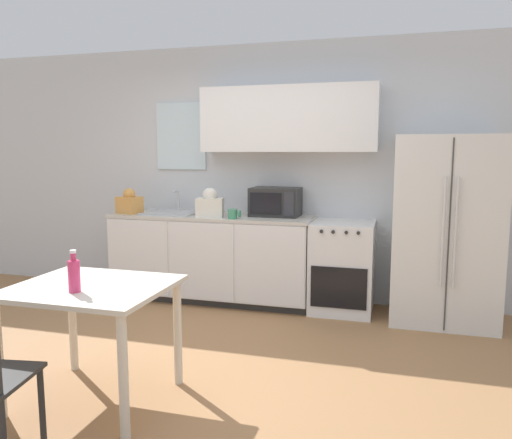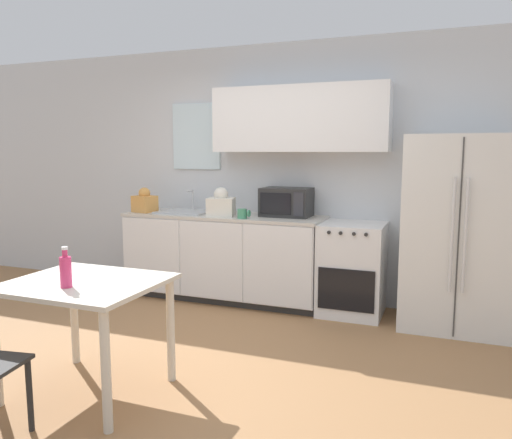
# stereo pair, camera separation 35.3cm
# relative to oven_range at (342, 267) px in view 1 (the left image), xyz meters

# --- Properties ---
(ground_plane) EXTENTS (12.00, 12.00, 0.00)m
(ground_plane) POSITION_rel_oven_range_xyz_m (-0.91, -1.63, -0.45)
(ground_plane) COLOR #9E7047
(wall_back) EXTENTS (12.00, 0.38, 2.70)m
(wall_back) POSITION_rel_oven_range_xyz_m (-0.86, 0.30, 1.00)
(wall_back) COLOR silver
(wall_back) RESTS_ON ground_plane
(kitchen_counter) EXTENTS (2.15, 0.64, 0.92)m
(kitchen_counter) POSITION_rel_oven_range_xyz_m (-1.38, -0.01, 0.02)
(kitchen_counter) COLOR #333333
(kitchen_counter) RESTS_ON ground_plane
(oven_range) EXTENTS (0.60, 0.62, 0.89)m
(oven_range) POSITION_rel_oven_range_xyz_m (0.00, 0.00, 0.00)
(oven_range) COLOR white
(oven_range) RESTS_ON ground_plane
(refrigerator) EXTENTS (0.94, 0.74, 1.73)m
(refrigerator) POSITION_rel_oven_range_xyz_m (0.94, -0.05, 0.42)
(refrigerator) COLOR silver
(refrigerator) RESTS_ON ground_plane
(kitchen_sink) EXTENTS (0.56, 0.45, 0.24)m
(kitchen_sink) POSITION_rel_oven_range_xyz_m (-1.84, 0.00, 0.49)
(kitchen_sink) COLOR #B7BABC
(kitchen_sink) RESTS_ON kitchen_counter
(microwave) EXTENTS (0.50, 0.35, 0.29)m
(microwave) POSITION_rel_oven_range_xyz_m (-0.71, 0.10, 0.62)
(microwave) COLOR #282828
(microwave) RESTS_ON kitchen_counter
(coffee_mug) EXTENTS (0.13, 0.09, 0.10)m
(coffee_mug) POSITION_rel_oven_range_xyz_m (-1.06, -0.23, 0.52)
(coffee_mug) COLOR #3F8C66
(coffee_mug) RESTS_ON kitchen_counter
(grocery_bag_0) EXTENTS (0.32, 0.29, 0.30)m
(grocery_bag_0) POSITION_rel_oven_range_xyz_m (-1.35, -0.12, 0.60)
(grocery_bag_0) COLOR silver
(grocery_bag_0) RESTS_ON kitchen_counter
(grocery_bag_1) EXTENTS (0.28, 0.25, 0.27)m
(grocery_bag_1) POSITION_rel_oven_range_xyz_m (-2.28, -0.12, 0.59)
(grocery_bag_1) COLOR #DB994C
(grocery_bag_1) RESTS_ON kitchen_counter
(dining_table) EXTENTS (0.95, 0.82, 0.76)m
(dining_table) POSITION_rel_oven_range_xyz_m (-1.31, -2.26, 0.19)
(dining_table) COLOR beige
(dining_table) RESTS_ON ground_plane
(drink_bottle) EXTENTS (0.07, 0.07, 0.25)m
(drink_bottle) POSITION_rel_oven_range_xyz_m (-1.32, -2.42, 0.41)
(drink_bottle) COLOR #DB386B
(drink_bottle) RESTS_ON dining_table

